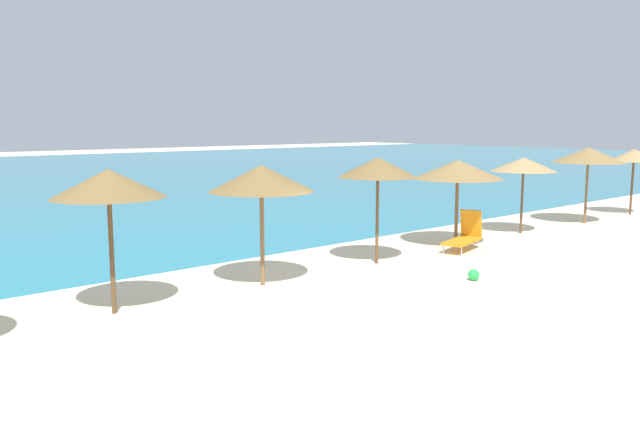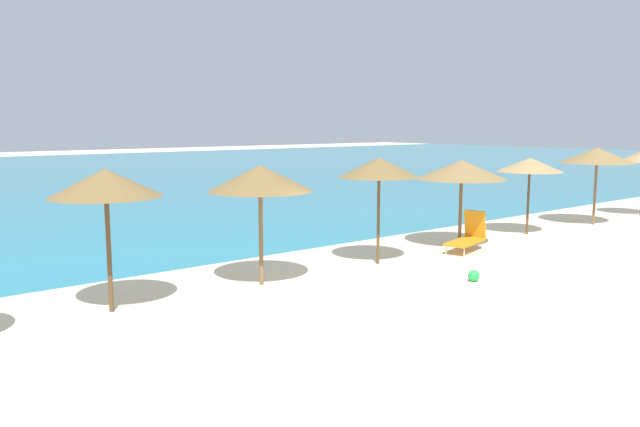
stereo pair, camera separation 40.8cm
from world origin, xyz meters
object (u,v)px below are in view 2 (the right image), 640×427
(beach_umbrella_4, at_px, (260,179))
(beach_umbrella_8, at_px, (597,156))
(beach_ball, at_px, (474,276))
(beach_umbrella_3, at_px, (106,183))
(beach_umbrella_7, at_px, (530,165))
(beach_umbrella_6, at_px, (462,170))
(lounge_chair_1, at_px, (468,236))
(beach_umbrella_5, at_px, (379,168))

(beach_umbrella_4, height_order, beach_umbrella_8, beach_umbrella_8)
(beach_ball, bearing_deg, beach_umbrella_3, 158.18)
(beach_umbrella_3, relative_size, beach_umbrella_8, 1.01)
(beach_umbrella_3, xyz_separation_m, beach_umbrella_8, (17.92, -0.50, -0.02))
(beach_umbrella_4, height_order, beach_ball, beach_umbrella_4)
(beach_umbrella_4, height_order, beach_umbrella_7, beach_umbrella_4)
(beach_umbrella_6, xyz_separation_m, beach_umbrella_8, (7.25, -0.40, 0.21))
(lounge_chair_1, distance_m, beach_ball, 3.74)
(beach_umbrella_3, xyz_separation_m, lounge_chair_1, (10.40, -0.63, -2.13))
(beach_umbrella_5, bearing_deg, beach_ball, -81.47)
(beach_umbrella_5, bearing_deg, beach_umbrella_4, 178.21)
(beach_umbrella_4, relative_size, beach_umbrella_8, 0.98)
(beach_umbrella_3, distance_m, lounge_chair_1, 10.63)
(beach_umbrella_4, distance_m, beach_umbrella_5, 3.64)
(beach_umbrella_3, bearing_deg, beach_umbrella_6, -0.54)
(beach_umbrella_6, bearing_deg, beach_umbrella_8, -3.15)
(beach_umbrella_3, height_order, beach_umbrella_5, beach_umbrella_3)
(beach_umbrella_8, bearing_deg, beach_umbrella_5, 178.54)
(beach_umbrella_5, height_order, beach_umbrella_8, same)
(beach_umbrella_3, height_order, beach_umbrella_7, beach_umbrella_3)
(beach_umbrella_8, xyz_separation_m, beach_ball, (-10.37, -2.52, -2.40))
(beach_umbrella_3, bearing_deg, beach_umbrella_7, -0.55)
(beach_umbrella_5, height_order, beach_ball, beach_umbrella_5)
(beach_umbrella_4, xyz_separation_m, lounge_chair_1, (6.91, -0.52, -2.04))
(beach_umbrella_3, distance_m, beach_umbrella_5, 7.13)
(lounge_chair_1, bearing_deg, beach_umbrella_8, -103.78)
(beach_umbrella_7, relative_size, beach_ball, 9.42)
(lounge_chair_1, bearing_deg, beach_umbrella_6, -42.36)
(beach_umbrella_8, relative_size, lounge_chair_1, 1.66)
(beach_umbrella_6, distance_m, beach_ball, 4.81)
(beach_ball, bearing_deg, beach_umbrella_6, 43.03)
(beach_umbrella_6, distance_m, beach_umbrella_7, 3.52)
(beach_umbrella_8, height_order, lounge_chair_1, beach_umbrella_8)
(beach_umbrella_8, relative_size, beach_ball, 10.33)
(beach_umbrella_6, height_order, beach_ball, beach_umbrella_6)
(beach_umbrella_4, height_order, beach_umbrella_5, beach_umbrella_5)
(beach_umbrella_5, bearing_deg, beach_umbrella_7, 0.71)
(beach_umbrella_6, relative_size, beach_umbrella_8, 0.95)
(beach_umbrella_8, bearing_deg, beach_umbrella_4, 178.45)
(beach_umbrella_3, xyz_separation_m, beach_umbrella_4, (3.49, -0.11, -0.09))
(beach_umbrella_4, distance_m, lounge_chair_1, 7.22)
(beach_umbrella_5, height_order, beach_umbrella_7, beach_umbrella_5)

